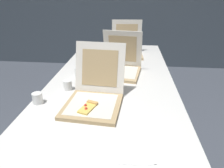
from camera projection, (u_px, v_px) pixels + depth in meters
name	position (u px, v px, depth m)	size (l,w,h in m)	color
table	(112.00, 86.00, 1.56)	(0.96, 2.31, 0.73)	silver
pizza_box_front	(94.00, 97.00, 1.22)	(0.36, 0.45, 0.34)	tan
pizza_box_middle	(120.00, 67.00, 1.68)	(0.38, 0.38, 0.35)	tan
pizza_box_back	(127.00, 50.00, 2.17)	(0.35, 0.36, 0.35)	tan
cup_white_far	(88.00, 62.00, 1.85)	(0.06, 0.06, 0.07)	white
cup_white_near_center	(68.00, 85.00, 1.40)	(0.06, 0.06, 0.07)	white
cup_white_mid	(78.00, 72.00, 1.63)	(0.06, 0.06, 0.07)	white
cup_white_near_left	(37.00, 98.00, 1.23)	(0.06, 0.06, 0.07)	white
napkin_pile	(136.00, 152.00, 0.87)	(0.17, 0.16, 0.01)	white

